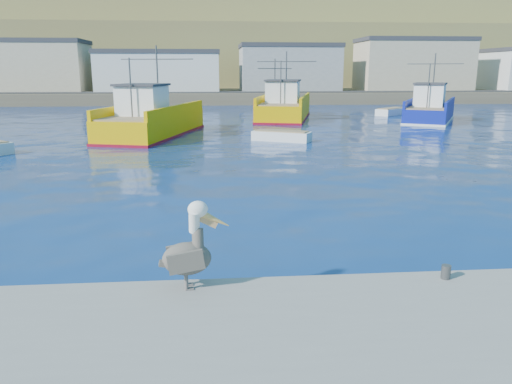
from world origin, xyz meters
TOP-DOWN VIEW (x-y plane):
  - ground at (0.00, 0.00)m, footprint 260.00×260.00m
  - dock_bollards at (0.60, -3.40)m, footprint 36.20×0.20m
  - far_shore at (0.00, 109.20)m, footprint 200.00×81.00m
  - trawler_yellow_a at (-6.47, 24.97)m, footprint 7.33×13.19m
  - trawler_yellow_b at (5.24, 37.47)m, footprint 7.37×13.48m
  - trawler_blue at (18.88, 33.95)m, footprint 8.58×11.26m
  - boat_orange at (4.84, 39.17)m, footprint 4.55×7.71m
  - skiff_mid at (2.82, 21.42)m, footprint 4.23×3.09m
  - skiff_far at (17.48, 40.59)m, footprint 4.25×4.08m
  - pelican at (-2.41, -3.37)m, footprint 1.48×0.69m

SIDE VIEW (x-z plane):
  - ground at x=0.00m, z-range 0.00..0.00m
  - skiff_mid at x=2.82m, z-range -0.16..0.72m
  - skiff_far at x=17.48m, z-range -0.17..0.78m
  - dock_bollards at x=0.60m, z-range 0.50..0.80m
  - boat_orange at x=4.84m, z-range -1.99..3.95m
  - trawler_blue at x=18.88m, z-range -2.21..4.24m
  - trawler_yellow_a at x=-6.47m, z-range -2.23..4.44m
  - trawler_yellow_b at x=5.24m, z-range -2.23..4.47m
  - pelican at x=-2.41m, z-range 0.37..2.18m
  - far_shore at x=0.00m, z-range -3.02..20.98m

